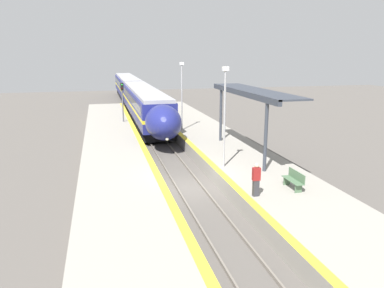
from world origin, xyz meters
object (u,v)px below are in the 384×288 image
object	(u,v)px
railway_signal	(123,102)
platform_bench	(294,179)
person_waiting	(256,179)
train	(135,94)
lamppost_mid	(182,92)
lamppost_near	(225,111)

from	to	relation	value
railway_signal	platform_bench	bearing A→B (deg)	-71.85
person_waiting	railway_signal	distance (m)	22.23
platform_bench	train	bearing A→B (deg)	97.53
train	person_waiting	xyz separation A→B (m)	(2.25, -34.52, -0.50)
lamppost_mid	platform_bench	bearing A→B (deg)	-82.10
railway_signal	lamppost_near	size ratio (longest dim) A/B	0.80
train	lamppost_near	size ratio (longest dim) A/B	8.18
train	person_waiting	bearing A→B (deg)	-86.28
person_waiting	train	bearing A→B (deg)	93.72
lamppost_near	lamppost_mid	bearing A→B (deg)	90.00
person_waiting	lamppost_mid	distance (m)	16.50
lamppost_near	train	bearing A→B (deg)	94.45
railway_signal	person_waiting	bearing A→B (deg)	-77.78
platform_bench	person_waiting	world-z (taller)	person_waiting
train	platform_bench	distance (m)	34.35
train	lamppost_mid	distance (m)	18.46
platform_bench	lamppost_mid	distance (m)	16.24
platform_bench	lamppost_mid	xyz separation A→B (m)	(-2.20, 15.83, 2.85)
train	platform_bench	bearing A→B (deg)	-82.47
train	platform_bench	world-z (taller)	train
person_waiting	lamppost_near	xyz separation A→B (m)	(0.06, 4.88, 2.49)
platform_bench	person_waiting	xyz separation A→B (m)	(-2.26, -0.48, 0.36)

